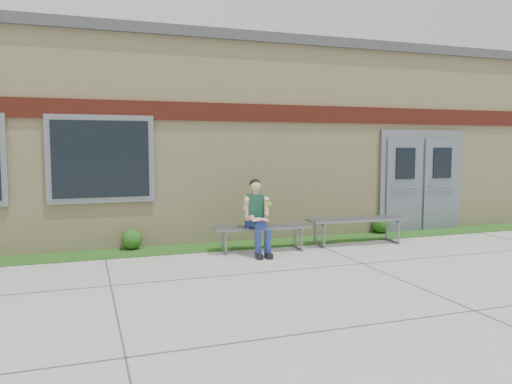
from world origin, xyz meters
name	(u,v)px	position (x,y,z in m)	size (l,w,h in m)	color
ground	(322,276)	(0.00, 0.00, 0.00)	(80.00, 80.00, 0.00)	#9E9E99
grass_strip	(262,244)	(0.00, 2.60, 0.01)	(16.00, 0.80, 0.02)	#174312
school_building	(218,140)	(0.00, 5.99, 2.10)	(16.20, 6.22, 4.20)	beige
bench_left	(262,232)	(-0.23, 2.00, 0.36)	(1.81, 0.65, 0.46)	slate
bench_right	(357,224)	(1.77, 2.00, 0.40)	(2.01, 0.68, 0.51)	slate
girl	(257,215)	(-0.39, 1.80, 0.71)	(0.48, 0.82, 1.35)	navy
shrub_mid	(132,239)	(-2.50, 2.85, 0.21)	(0.38, 0.38, 0.38)	#174312
shrub_east	(380,224)	(2.87, 2.85, 0.21)	(0.38, 0.38, 0.38)	#174312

